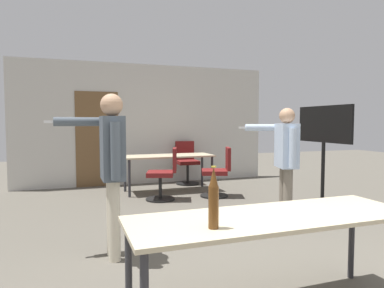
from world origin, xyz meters
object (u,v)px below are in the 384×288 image
(beer_bottle, at_px, (214,199))
(person_far_watching, at_px, (111,159))
(tv_screen, at_px, (324,142))
(person_left_plaid, at_px, (285,154))
(office_chair_mid_tucked, at_px, (187,164))
(office_chair_far_right, at_px, (164,176))
(office_chair_near_pushed, at_px, (218,174))

(beer_bottle, bearing_deg, person_far_watching, 106.03)
(beer_bottle, bearing_deg, tv_screen, 40.74)
(person_far_watching, bearing_deg, person_left_plaid, -79.40)
(office_chair_mid_tucked, height_order, office_chair_far_right, office_chair_mid_tucked)
(person_left_plaid, distance_m, office_chair_far_right, 2.31)
(office_chair_far_right, height_order, beer_bottle, beer_bottle)
(person_left_plaid, xyz_separation_m, person_far_watching, (-2.40, -0.49, 0.07))
(person_left_plaid, height_order, office_chair_near_pushed, person_left_plaid)
(person_left_plaid, bearing_deg, office_chair_far_right, 49.56)
(office_chair_near_pushed, relative_size, office_chair_far_right, 0.99)
(office_chair_far_right, xyz_separation_m, beer_bottle, (-0.72, -3.95, 0.48))
(person_left_plaid, bearing_deg, tv_screen, -45.85)
(person_left_plaid, bearing_deg, office_chair_near_pushed, 22.88)
(beer_bottle, bearing_deg, office_chair_near_pushed, 65.89)
(person_left_plaid, xyz_separation_m, office_chair_near_pushed, (-0.20, 1.83, -0.53))
(tv_screen, height_order, beer_bottle, tv_screen)
(tv_screen, relative_size, person_left_plaid, 1.05)
(person_left_plaid, xyz_separation_m, office_chair_far_right, (-1.23, 1.89, -0.52))
(tv_screen, bearing_deg, office_chair_near_pushed, -132.11)
(tv_screen, relative_size, person_far_watching, 0.99)
(office_chair_near_pushed, xyz_separation_m, office_chair_mid_tucked, (-0.12, 1.49, 0.02))
(office_chair_far_right, bearing_deg, person_left_plaid, -128.98)
(tv_screen, height_order, office_chair_mid_tucked, tv_screen)
(person_far_watching, height_order, office_chair_far_right, person_far_watching)
(tv_screen, xyz_separation_m, person_far_watching, (-3.56, -1.09, -0.04))
(office_chair_far_right, bearing_deg, person_far_watching, 171.67)
(office_chair_mid_tucked, distance_m, office_chair_far_right, 1.69)
(person_far_watching, xyz_separation_m, office_chair_mid_tucked, (2.07, 3.81, -0.57))
(person_far_watching, bearing_deg, office_chair_near_pushed, -44.35)
(person_far_watching, bearing_deg, tv_screen, -73.81)
(tv_screen, bearing_deg, person_left_plaid, -62.42)
(tv_screen, relative_size, beer_bottle, 4.26)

